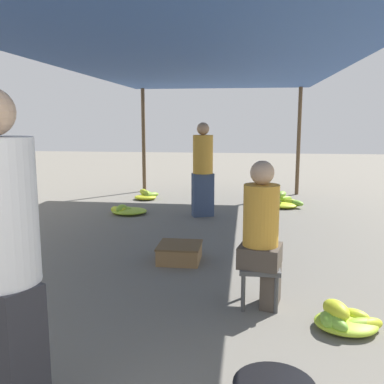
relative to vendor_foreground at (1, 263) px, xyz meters
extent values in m
cylinder|color=brown|center=(-1.12, 7.52, 0.24)|extent=(0.08, 0.08, 2.28)
cylinder|color=brown|center=(2.26, 7.52, 0.24)|extent=(0.08, 0.08, 2.28)
cube|color=#33569E|center=(0.57, 3.63, 1.40)|extent=(3.78, 8.18, 0.04)
cube|color=#2D2D33|center=(0.00, 0.00, -0.50)|extent=(0.44, 0.37, 0.81)
cube|color=#4C4C4C|center=(1.30, 1.70, -0.56)|extent=(0.34, 0.34, 0.04)
cylinder|color=#4C4C4C|center=(1.16, 1.56, -0.74)|extent=(0.04, 0.04, 0.32)
cylinder|color=#4C4C4C|center=(1.43, 1.56, -0.74)|extent=(0.04, 0.04, 0.32)
cylinder|color=#4C4C4C|center=(1.16, 1.83, -0.74)|extent=(0.04, 0.04, 0.32)
cylinder|color=#4C4C4C|center=(1.43, 1.83, -0.74)|extent=(0.04, 0.04, 0.32)
cube|color=#4C4238|center=(1.40, 1.72, -0.72)|extent=(0.20, 0.33, 0.36)
cube|color=#4C4238|center=(1.30, 1.70, -0.45)|extent=(0.40, 0.40, 0.18)
cylinder|color=gold|center=(1.30, 1.70, -0.10)|extent=(0.35, 0.35, 0.52)
sphere|color=tan|center=(1.30, 1.70, 0.26)|extent=(0.20, 0.20, 0.20)
ellipsoid|color=#BFD12A|center=(-1.02, 5.07, -0.83)|extent=(0.33, 0.32, 0.14)
ellipsoid|color=#8CBC33|center=(-0.93, 5.08, -0.80)|extent=(0.20, 0.31, 0.15)
ellipsoid|color=#CED727|center=(-0.93, 5.10, -0.81)|extent=(0.21, 0.28, 0.13)
ellipsoid|color=#93BF32|center=(-0.84, 5.15, -0.84)|extent=(0.23, 0.26, 0.13)
ellipsoid|color=#9CC330|center=(-0.81, 5.14, -0.85)|extent=(0.60, 0.53, 0.10)
ellipsoid|color=#BED02A|center=(-0.91, 6.58, -0.76)|extent=(0.26, 0.27, 0.12)
ellipsoid|color=#8DBD33|center=(-0.72, 6.53, -0.81)|extent=(0.30, 0.33, 0.10)
ellipsoid|color=#73B238|center=(-0.85, 6.68, -0.83)|extent=(0.28, 0.25, 0.14)
ellipsoid|color=#A3C62F|center=(-0.84, 6.52, -0.78)|extent=(0.24, 0.26, 0.14)
ellipsoid|color=yellow|center=(-0.86, 6.50, -0.85)|extent=(0.44, 0.39, 0.10)
ellipsoid|color=#96C031|center=(2.06, 1.31, -0.84)|extent=(0.33, 0.20, 0.09)
ellipsoid|color=#CBD528|center=(2.11, 1.32, -0.84)|extent=(0.26, 0.19, 0.10)
ellipsoid|color=#79B536|center=(1.84, 1.27, -0.81)|extent=(0.24, 0.30, 0.10)
ellipsoid|color=#C5D329|center=(2.02, 1.40, -0.81)|extent=(0.26, 0.21, 0.10)
ellipsoid|color=#CAD528|center=(1.87, 1.34, -0.75)|extent=(0.25, 0.31, 0.14)
ellipsoid|color=#7AB536|center=(1.83, 1.32, -0.81)|extent=(0.19, 0.27, 0.13)
ellipsoid|color=#A5C62F|center=(1.95, 1.34, -0.85)|extent=(0.47, 0.42, 0.10)
ellipsoid|color=#B1CB2C|center=(1.98, 6.09, -0.80)|extent=(0.30, 0.18, 0.10)
ellipsoid|color=#82B835|center=(1.83, 6.03, -0.65)|extent=(0.22, 0.32, 0.10)
ellipsoid|color=yellow|center=(1.73, 5.95, -0.83)|extent=(0.14, 0.22, 0.13)
ellipsoid|color=#7DB636|center=(2.09, 6.04, -0.82)|extent=(0.34, 0.34, 0.11)
ellipsoid|color=#97C131|center=(1.90, 6.17, -0.76)|extent=(0.31, 0.28, 0.10)
ellipsoid|color=#C1D22A|center=(1.86, 6.03, -0.85)|extent=(0.53, 0.47, 0.10)
cube|color=olive|center=(0.43, 2.78, -0.81)|extent=(0.46, 0.46, 0.18)
cube|color=brown|center=(0.43, 2.78, -0.71)|extent=(0.48, 0.48, 0.02)
cube|color=#384766|center=(0.46, 5.14, -0.54)|extent=(0.39, 0.30, 0.72)
cylinder|color=gold|center=(0.46, 5.14, 0.13)|extent=(0.43, 0.43, 0.63)
sphere|color=tan|center=(0.46, 5.14, 0.55)|extent=(0.20, 0.20, 0.20)
camera|label=1|loc=(1.17, -1.85, 0.68)|focal=40.00mm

